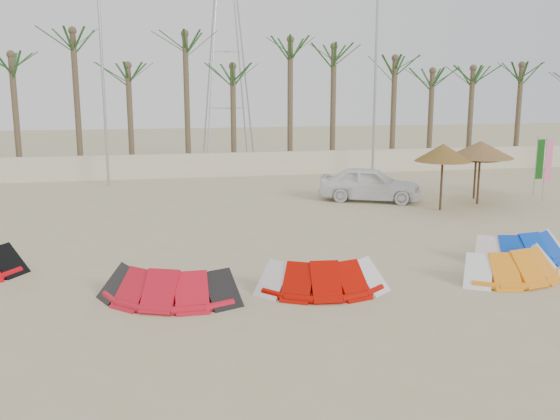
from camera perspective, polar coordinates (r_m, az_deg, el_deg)
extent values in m
plane|color=#BFB090|center=(13.69, 5.06, -10.32)|extent=(120.00, 120.00, 0.00)
cube|color=beige|center=(34.65, -5.26, 4.15)|extent=(60.00, 0.30, 1.30)
cylinder|color=brown|center=(35.71, -12.07, 8.36)|extent=(0.32, 0.32, 6.50)
ellipsoid|color=#194719|center=(35.69, -12.29, 13.57)|extent=(4.00, 4.00, 2.40)
cylinder|color=brown|center=(37.00, 3.79, 8.69)|extent=(0.32, 0.32, 6.50)
ellipsoid|color=#194719|center=(36.98, 3.86, 13.72)|extent=(4.00, 4.00, 2.40)
cylinder|color=brown|center=(40.77, 17.63, 8.44)|extent=(0.32, 0.32, 6.50)
ellipsoid|color=#194719|center=(40.75, 17.92, 13.00)|extent=(4.00, 4.00, 2.40)
cylinder|color=#A5A8AD|center=(32.25, -15.91, 11.86)|extent=(0.14, 0.14, 11.00)
cylinder|color=#A5A8AD|center=(34.22, 8.71, 12.12)|extent=(0.14, 0.14, 11.00)
cube|color=black|center=(18.18, -23.39, -4.86)|extent=(0.84, 1.21, 0.40)
cylinder|color=red|center=(15.11, -10.17, -7.91)|extent=(2.94, 1.32, 0.20)
cube|color=black|center=(15.20, -15.47, -7.44)|extent=(0.96, 1.24, 0.40)
cube|color=black|center=(15.24, -4.95, -7.01)|extent=(0.96, 1.24, 0.40)
cylinder|color=#AD0800|center=(15.52, 3.91, -7.23)|extent=(2.86, 0.48, 0.20)
cube|color=silver|center=(15.29, -0.87, -6.90)|extent=(0.70, 1.15, 0.40)
cube|color=silver|center=(15.94, 8.31, -6.25)|extent=(0.70, 1.15, 0.40)
cylinder|color=orange|center=(17.55, 20.66, -5.73)|extent=(2.75, 0.78, 0.20)
cube|color=white|center=(16.98, 16.93, -5.53)|extent=(0.82, 1.20, 0.40)
cube|color=white|center=(18.27, 23.86, -4.82)|extent=(0.82, 1.20, 0.40)
cylinder|color=#0A3EBF|center=(19.54, 21.36, -4.05)|extent=(2.88, 0.61, 0.20)
cube|color=silver|center=(18.93, 17.91, -3.84)|extent=(0.75, 1.17, 0.40)
cylinder|color=#4C331E|center=(26.00, 14.56, 2.81)|extent=(0.10, 0.10, 2.60)
cone|color=brown|center=(25.87, 14.68, 5.11)|extent=(2.29, 2.29, 0.70)
cylinder|color=#4C331E|center=(27.78, 17.73, 3.16)|extent=(0.10, 0.10, 2.59)
cone|color=olive|center=(27.66, 17.86, 5.30)|extent=(2.77, 2.77, 0.70)
cylinder|color=#4C331E|center=(29.07, 17.42, 3.29)|extent=(0.10, 0.10, 2.35)
cone|color=olive|center=(28.96, 17.53, 5.10)|extent=(2.23, 2.23, 0.70)
cylinder|color=#A5A8AD|center=(29.28, 23.03, 3.45)|extent=(0.04, 0.04, 2.85)
cube|color=pink|center=(29.37, 23.43, 4.11)|extent=(0.41, 0.14, 1.85)
cylinder|color=#A5A8AD|center=(30.37, 22.32, 3.67)|extent=(0.04, 0.04, 2.76)
cube|color=#0F4D11|center=(30.45, 22.72, 4.29)|extent=(0.42, 0.09, 1.79)
imported|color=white|center=(27.60, 8.24, 2.39)|extent=(4.72, 3.47, 1.50)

